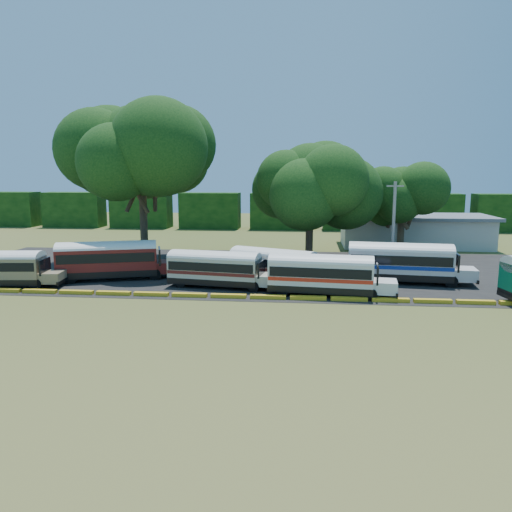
# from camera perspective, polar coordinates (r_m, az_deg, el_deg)

# --- Properties ---
(ground) EXTENTS (160.00, 160.00, 0.00)m
(ground) POSITION_cam_1_polar(r_m,az_deg,el_deg) (36.73, -1.08, -5.26)
(ground) COLOR #374E1A
(ground) RESTS_ON ground
(asphalt_strip) EXTENTS (64.00, 24.00, 0.02)m
(asphalt_strip) POSITION_cam_1_polar(r_m,az_deg,el_deg) (48.28, 1.81, -1.66)
(asphalt_strip) COLOR black
(asphalt_strip) RESTS_ON ground
(curb) EXTENTS (53.70, 0.45, 0.30)m
(curb) POSITION_cam_1_polar(r_m,az_deg,el_deg) (37.65, -0.90, -4.66)
(curb) COLOR yellow
(curb) RESTS_ON ground
(terminal_building) EXTENTS (19.00, 9.00, 4.00)m
(terminal_building) POSITION_cam_1_polar(r_m,az_deg,el_deg) (67.08, 17.60, 2.80)
(terminal_building) COLOR #BAB5AA
(terminal_building) RESTS_ON ground
(treeline_backdrop) EXTENTS (130.00, 4.00, 6.00)m
(treeline_backdrop) POSITION_cam_1_polar(r_m,az_deg,el_deg) (83.61, 2.87, 5.14)
(treeline_backdrop) COLOR black
(treeline_backdrop) RESTS_ON ground
(bus_red) EXTENTS (10.67, 5.60, 3.42)m
(bus_red) POSITION_cam_1_polar(r_m,az_deg,el_deg) (45.75, -16.32, -0.19)
(bus_red) COLOR black
(bus_red) RESTS_ON ground
(bus_cream_west) EXTENTS (9.43, 3.63, 3.02)m
(bus_cream_west) POSITION_cam_1_polar(r_m,az_deg,el_deg) (41.08, -4.50, -1.26)
(bus_cream_west) COLOR black
(bus_cream_west) RESTS_ON ground
(bus_cream_east) EXTENTS (9.18, 5.51, 2.97)m
(bus_cream_east) POSITION_cam_1_polar(r_m,az_deg,el_deg) (42.62, 2.17, -0.88)
(bus_cream_east) COLOR black
(bus_cream_east) RESTS_ON ground
(bus_white_red) EXTENTS (9.90, 3.36, 3.19)m
(bus_white_red) POSITION_cam_1_polar(r_m,az_deg,el_deg) (38.60, 7.73, -1.87)
(bus_white_red) COLOR black
(bus_white_red) RESTS_ON ground
(bus_white_blue) EXTENTS (10.74, 3.68, 3.46)m
(bus_white_blue) POSITION_cam_1_polar(r_m,az_deg,el_deg) (44.36, 16.40, -0.49)
(bus_white_blue) COLOR black
(bus_white_blue) RESTS_ON ground
(tree_west) EXTENTS (12.85, 12.85, 16.33)m
(tree_west) POSITION_cam_1_polar(r_m,az_deg,el_deg) (54.41, -13.00, 11.62)
(tree_west) COLOR #3D2C1E
(tree_west) RESTS_ON ground
(tree_center) EXTENTS (10.50, 10.50, 12.44)m
(tree_center) POSITION_cam_1_polar(r_m,az_deg,el_deg) (53.61, 6.22, 8.61)
(tree_center) COLOR #3D2C1E
(tree_center) RESTS_ON ground
(tree_east) EXTENTS (8.23, 8.23, 10.07)m
(tree_east) POSITION_cam_1_polar(r_m,az_deg,el_deg) (59.45, 16.41, 6.86)
(tree_east) COLOR #3D2C1E
(tree_east) RESTS_ON ground
(utility_pole) EXTENTS (1.60, 0.30, 8.54)m
(utility_pole) POSITION_cam_1_polar(r_m,az_deg,el_deg) (49.39, 15.43, 3.38)
(utility_pole) COLOR gray
(utility_pole) RESTS_ON ground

